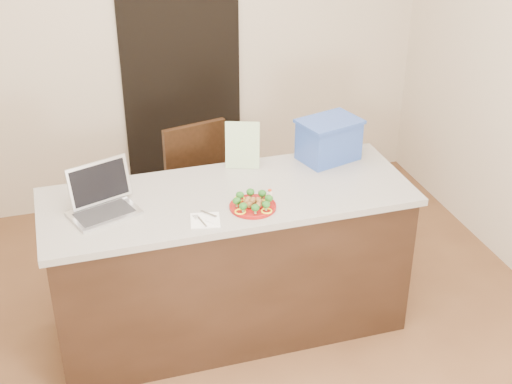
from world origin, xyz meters
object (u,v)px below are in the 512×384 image
object	(u,v)px
napkin	(205,220)
chair	(200,190)
plate	(253,206)
blue_box	(329,139)
yogurt_bottle	(270,195)
laptop	(102,198)
island	(230,262)

from	to	relation	value
napkin	chair	bearing A→B (deg)	79.33
plate	blue_box	xyz separation A→B (m)	(0.61, 0.44, 0.12)
blue_box	plate	bearing A→B (deg)	-160.06
yogurt_bottle	napkin	bearing A→B (deg)	-163.40
yogurt_bottle	blue_box	size ratio (longest dim) A/B	0.15
plate	laptop	xyz separation A→B (m)	(-0.77, 0.22, 0.06)
plate	napkin	distance (m)	0.28
blue_box	chair	xyz separation A→B (m)	(-0.70, 0.49, -0.49)
island	napkin	bearing A→B (deg)	-127.50
yogurt_bottle	laptop	xyz separation A→B (m)	(-0.88, 0.16, 0.04)
yogurt_bottle	laptop	world-z (taller)	laptop
island	chair	bearing A→B (deg)	90.25
island	blue_box	distance (m)	0.94
chair	blue_box	bearing A→B (deg)	-47.11
plate	napkin	size ratio (longest dim) A/B	1.67
plate	laptop	bearing A→B (deg)	164.19
yogurt_bottle	island	bearing A→B (deg)	147.21
island	laptop	distance (m)	0.86
yogurt_bottle	chair	distance (m)	0.97
island	yogurt_bottle	xyz separation A→B (m)	(0.20, -0.13, 0.48)
plate	chair	size ratio (longest dim) A/B	0.26
napkin	chair	xyz separation A→B (m)	(0.18, 0.98, -0.36)
napkin	laptop	size ratio (longest dim) A/B	0.37
blue_box	chair	distance (m)	0.98
napkin	blue_box	bearing A→B (deg)	29.26
chair	laptop	bearing A→B (deg)	-145.86
laptop	blue_box	distance (m)	1.39
napkin	blue_box	xyz separation A→B (m)	(0.88, 0.49, 0.13)
island	yogurt_bottle	bearing A→B (deg)	-32.79
laptop	chair	size ratio (longest dim) A/B	0.41
laptop	chair	distance (m)	1.07
plate	laptop	size ratio (longest dim) A/B	0.63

